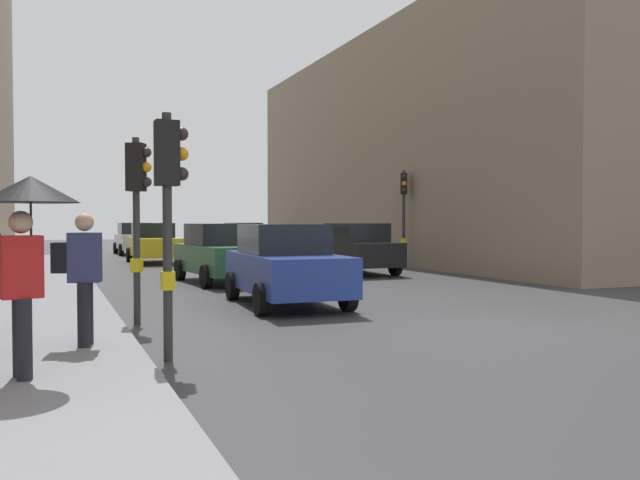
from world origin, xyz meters
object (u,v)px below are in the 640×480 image
at_px(car_dark_suv, 354,249).
at_px(traffic_light_mid_street, 404,201).
at_px(traffic_light_near_left, 169,190).
at_px(car_green_estate, 221,253).
at_px(car_yellow_taxi, 154,243).
at_px(pedestrian_with_umbrella, 28,219).
at_px(pedestrian_with_grey_backpack, 81,271).
at_px(car_blue_van, 285,265).
at_px(car_silver_hatchback, 242,239).
at_px(car_white_compact, 135,239).
at_px(traffic_light_near_right, 138,196).

bearing_deg(car_dark_suv, traffic_light_mid_street, 29.17).
relative_size(traffic_light_near_left, car_green_estate, 0.74).
relative_size(car_yellow_taxi, pedestrian_with_umbrella, 1.96).
relative_size(pedestrian_with_umbrella, pedestrian_with_grey_backpack, 1.21).
xyz_separation_m(car_dark_suv, car_yellow_taxi, (-5.60, 8.57, 0.00)).
bearing_deg(pedestrian_with_umbrella, car_blue_van, 48.66).
distance_m(traffic_light_near_left, car_yellow_taxi, 20.34).
bearing_deg(pedestrian_with_grey_backpack, car_yellow_taxi, 78.92).
xyz_separation_m(car_silver_hatchback, car_white_compact, (-5.46, 2.53, 0.00)).
relative_size(traffic_light_mid_street, pedestrian_with_grey_backpack, 2.16).
xyz_separation_m(car_silver_hatchback, car_yellow_taxi, (-5.63, -5.48, 0.00)).
relative_size(traffic_light_near_right, car_silver_hatchback, 0.78).
bearing_deg(pedestrian_with_umbrella, traffic_light_near_right, 68.38).
height_order(traffic_light_mid_street, traffic_light_near_left, traffic_light_mid_street).
relative_size(car_silver_hatchback, pedestrian_with_grey_backpack, 2.40).
bearing_deg(car_yellow_taxi, car_blue_van, -88.04).
bearing_deg(car_silver_hatchback, pedestrian_with_grey_backpack, -110.72).
relative_size(traffic_light_near_left, car_silver_hatchback, 0.76).
bearing_deg(traffic_light_mid_street, pedestrian_with_umbrella, -132.53).
bearing_deg(car_blue_van, pedestrian_with_grey_backpack, -137.33).
distance_m(traffic_light_near_left, car_green_estate, 10.77).
distance_m(pedestrian_with_umbrella, pedestrian_with_grey_backpack, 1.84).
xyz_separation_m(car_blue_van, car_silver_hatchback, (5.10, 20.94, 0.00)).
xyz_separation_m(traffic_light_mid_street, car_white_compact, (-8.43, 14.91, -1.76)).
height_order(car_dark_suv, car_white_compact, same).
height_order(car_silver_hatchback, car_yellow_taxi, same).
bearing_deg(car_blue_van, car_green_estate, 90.27).
height_order(traffic_light_mid_street, car_yellow_taxi, traffic_light_mid_street).
height_order(car_silver_hatchback, car_dark_suv, same).
bearing_deg(traffic_light_near_right, pedestrian_with_umbrella, -111.62).
relative_size(car_blue_van, car_yellow_taxi, 1.02).
distance_m(traffic_light_mid_street, car_white_compact, 17.22).
bearing_deg(car_blue_van, pedestrian_with_umbrella, -131.34).
xyz_separation_m(car_silver_hatchback, car_dark_suv, (-0.03, -14.05, 0.00)).
relative_size(traffic_light_mid_street, car_green_estate, 0.88).
distance_m(traffic_light_mid_street, traffic_light_near_right, 15.16).
height_order(car_blue_van, car_green_estate, same).
xyz_separation_m(car_green_estate, car_yellow_taxi, (-0.50, 9.93, 0.00)).
relative_size(traffic_light_near_left, car_dark_suv, 0.76).
height_order(traffic_light_near_right, car_blue_van, traffic_light_near_right).
relative_size(car_green_estate, car_white_compact, 1.02).
distance_m(car_blue_van, car_silver_hatchback, 21.55).
distance_m(traffic_light_near_right, car_dark_suv, 11.91).
bearing_deg(car_green_estate, car_blue_van, -89.73).
relative_size(traffic_light_near_right, car_white_compact, 0.78).
bearing_deg(car_dark_suv, car_yellow_taxi, 123.18).
distance_m(car_yellow_taxi, car_white_compact, 8.02).
xyz_separation_m(traffic_light_near_right, pedestrian_with_umbrella, (-1.64, -4.13, -0.43)).
xyz_separation_m(traffic_light_near_right, car_dark_suv, (8.36, 8.36, -1.39)).
height_order(car_dark_suv, pedestrian_with_umbrella, pedestrian_with_umbrella).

